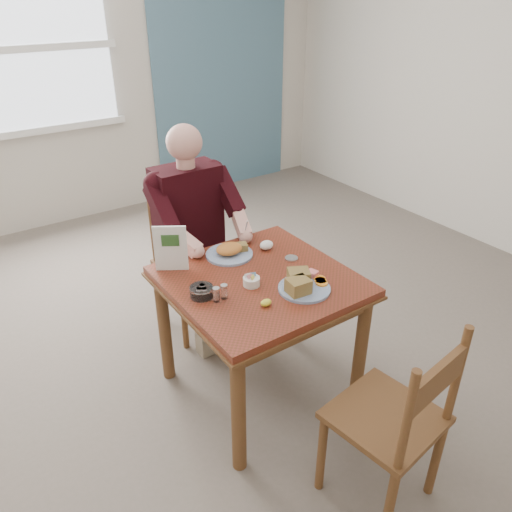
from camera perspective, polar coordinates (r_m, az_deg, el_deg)
floor at (r=3.03m, az=0.37°, el=-14.70°), size 6.00×6.00×0.00m
wall_back at (r=5.01m, az=-20.88°, el=19.23°), size 5.50×0.00×5.50m
accent_panel at (r=5.61m, az=-3.93°, el=21.75°), size 1.60×0.02×2.80m
lemon_wedge at (r=2.35m, az=1.16°, el=-5.35°), size 0.06×0.05×0.03m
napkin at (r=2.83m, az=1.21°, el=1.26°), size 0.09×0.08×0.05m
metal_dish at (r=2.75m, az=4.06°, el=-0.26°), size 0.08×0.08×0.01m
window at (r=4.87m, az=-25.97°, el=20.47°), size 1.72×0.04×1.42m
table at (r=2.63m, az=0.41°, el=-4.57°), size 0.92×0.92×0.75m
chair_far at (r=3.30m, az=-7.55°, el=-0.58°), size 0.42×0.42×0.95m
chair_near at (r=2.27m, az=15.62°, el=-17.73°), size 0.47×0.47×0.95m
diner at (r=3.08m, az=-7.16°, el=4.14°), size 0.53×0.56×1.39m
near_plate at (r=2.47m, az=5.26°, el=-3.20°), size 0.31×0.31×0.09m
far_plate at (r=2.77m, az=-2.98°, el=0.57°), size 0.33×0.33×0.07m
caddy at (r=2.50m, az=-0.53°, el=-2.90°), size 0.09×0.09×0.06m
shakers at (r=2.39m, az=-4.11°, el=-4.24°), size 0.08×0.04×0.08m
creamer at (r=2.42m, az=-6.24°, el=-4.05°), size 0.14×0.14×0.05m
menu at (r=2.62m, az=-9.73°, el=0.89°), size 0.15×0.10×0.25m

